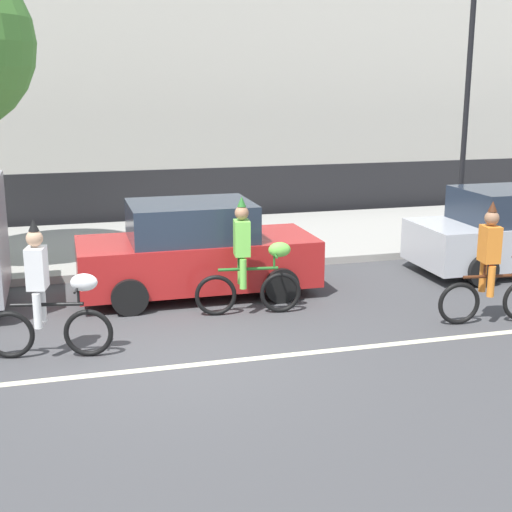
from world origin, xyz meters
TOP-DOWN VIEW (x-y plane):
  - ground_plane at (0.00, 0.00)m, footprint 80.00×80.00m
  - road_centre_line at (0.00, -0.50)m, footprint 36.00×0.14m
  - sidewalk_curb at (0.00, 6.50)m, footprint 60.00×5.00m
  - fence_line at (0.00, 9.40)m, footprint 40.00×0.08m
  - building_backdrop at (1.78, 18.00)m, footprint 28.00×8.00m
  - parade_cyclist_zebra at (-1.72, 0.30)m, footprint 1.70×0.54m
  - parade_cyclist_lime at (1.36, 1.38)m, footprint 1.72×0.51m
  - parade_cyclist_orange at (4.88, -0.04)m, footprint 1.72×0.51m
  - parked_car_red at (0.74, 2.69)m, footprint 4.10×1.92m
  - street_lamp_post at (7.27, 4.98)m, footprint 0.36×0.36m

SIDE VIEW (x-z plane):
  - ground_plane at x=0.00m, z-range 0.00..0.00m
  - road_centre_line at x=0.00m, z-range 0.00..0.01m
  - sidewalk_curb at x=0.00m, z-range 0.00..0.15m
  - fence_line at x=0.00m, z-range 0.00..1.40m
  - parked_car_red at x=0.74m, z-range -0.04..1.60m
  - parade_cyclist_zebra at x=-1.72m, z-range -0.12..1.80m
  - parade_cyclist_lime at x=1.36m, z-range -0.12..1.80m
  - parade_cyclist_orange at x=4.88m, z-range -0.12..1.80m
  - building_backdrop at x=1.78m, z-range 0.00..6.94m
  - street_lamp_post at x=7.27m, z-range 1.06..6.92m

